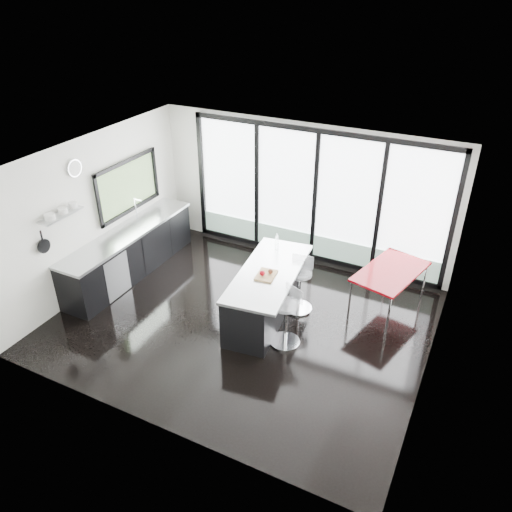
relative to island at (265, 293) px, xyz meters
The scene contains 11 objects.
floor 0.61m from the island, 127.70° to the right, with size 6.00×5.00×0.00m, color black.
ceiling 2.38m from the island, 127.70° to the right, with size 6.00×5.00×0.00m, color white.
wall_back 2.29m from the island, 89.42° to the left, with size 6.00×0.09×2.80m.
wall_front 2.99m from the island, 95.06° to the right, with size 6.00×0.00×2.80m, color silver.
wall_left 3.41m from the island, behind, with size 0.26×5.00×2.80m.
wall_right 2.93m from the island, ahead, with size 0.00×5.00×2.80m, color silver.
counter_cabinets 2.92m from the island, behind, with size 0.69×3.24×1.36m.
island is the anchor object (origin of this frame).
bar_stool_near 0.81m from the island, 40.09° to the right, with size 0.48×0.48×0.77m, color silver.
bar_stool_far 0.63m from the island, 42.00° to the left, with size 0.49×0.49×0.77m, color silver.
red_table 2.17m from the island, 32.22° to the left, with size 0.82×1.43×0.77m, color #700208.
Camera 1 is at (3.24, -5.99, 5.24)m, focal length 35.00 mm.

